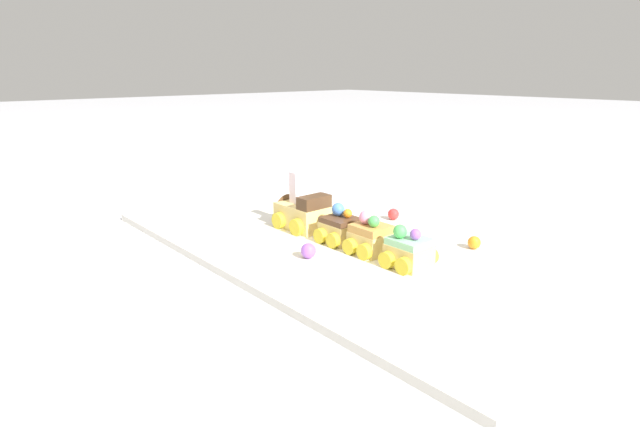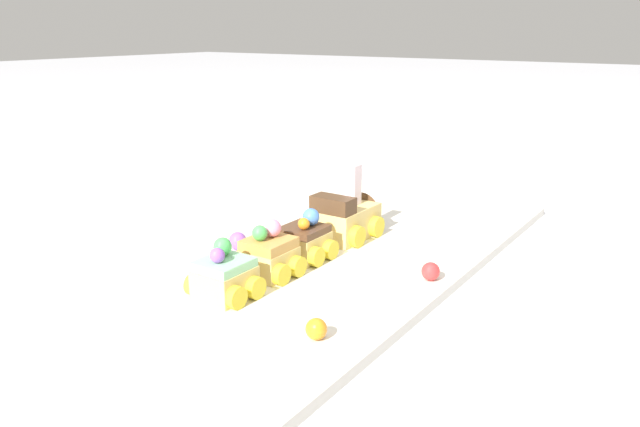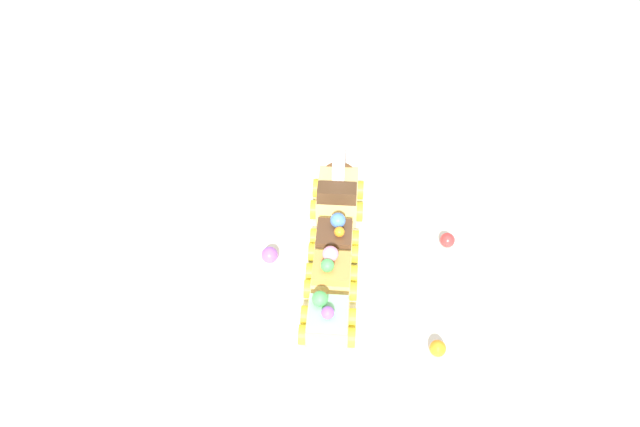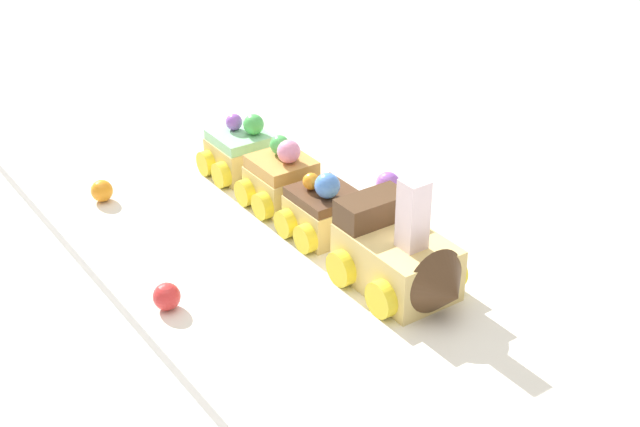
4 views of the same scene
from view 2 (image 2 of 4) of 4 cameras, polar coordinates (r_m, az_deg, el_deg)
name	(u,v)px [view 2 (image 2 of 4)]	position (r m, az deg, el deg)	size (l,w,h in m)	color
ground_plane	(297,265)	(0.79, -2.16, -4.72)	(10.00, 10.00, 0.00)	#B2B2B7
display_board	(297,260)	(0.79, -2.16, -4.32)	(0.80, 0.40, 0.01)	white
cake_train_locomotive	(349,217)	(0.86, 2.68, -0.28)	(0.12, 0.08, 0.10)	#E5C675
cake_car_chocolate	(304,241)	(0.78, -1.45, -2.55)	(0.06, 0.07, 0.06)	#E5C675
cake_car_caramel	(269,256)	(0.72, -4.69, -3.88)	(0.06, 0.07, 0.07)	#E5C675
cake_car_mint	(225,277)	(0.67, -8.72, -5.80)	(0.06, 0.07, 0.06)	#E5C675
gumball_purple	(238,241)	(0.81, -7.53, -2.50)	(0.02, 0.02, 0.02)	#9956C6
gumball_red	(431,271)	(0.72, 10.08, -5.23)	(0.02, 0.02, 0.02)	red
gumball_orange	(316,329)	(0.58, -0.34, -10.51)	(0.02, 0.02, 0.02)	orange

